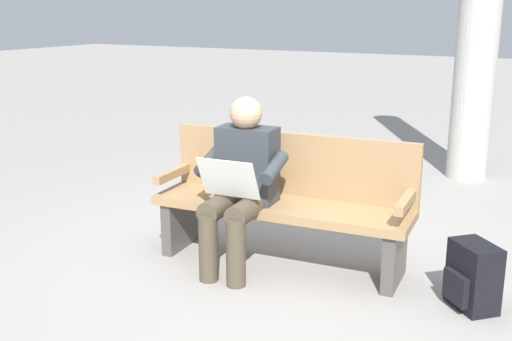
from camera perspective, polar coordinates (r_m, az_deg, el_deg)
name	(u,v)px	position (r m, az deg, el deg)	size (l,w,h in m)	color
ground_plane	(280,263)	(4.47, 2.20, -8.45)	(40.00, 40.00, 0.00)	gray
bench_near	(284,199)	(4.38, 2.60, -2.58)	(1.83, 0.62, 0.90)	#9E7A51
person_seated	(241,180)	(4.21, -1.42, -0.86)	(0.59, 0.60, 1.18)	#33383D
backpack	(473,277)	(3.99, 19.11, -9.12)	(0.35, 0.35, 0.41)	black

